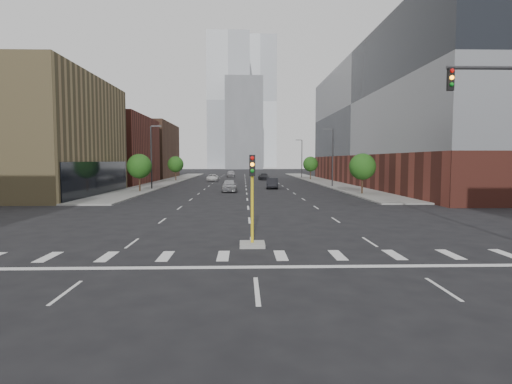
{
  "coord_description": "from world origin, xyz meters",
  "views": [
    {
      "loc": [
        -0.43,
        -11.32,
        4.13
      ],
      "look_at": [
        0.24,
        10.81,
        2.5
      ],
      "focal_mm": 30.0,
      "sensor_mm": 36.0,
      "label": 1
    }
  ],
  "objects_px": {
    "car_near_left": "(229,185)",
    "car_deep_right": "(264,177)",
    "car_mid_right": "(272,183)",
    "car_far_left": "(213,178)",
    "car_distant": "(231,174)",
    "median_traffic_signal": "(252,227)"
  },
  "relations": [
    {
      "from": "car_near_left",
      "to": "car_mid_right",
      "type": "distance_m",
      "value": 8.77
    },
    {
      "from": "car_deep_right",
      "to": "median_traffic_signal",
      "type": "bearing_deg",
      "value": -97.55
    },
    {
      "from": "car_far_left",
      "to": "median_traffic_signal",
      "type": "bearing_deg",
      "value": -85.91
    },
    {
      "from": "car_near_left",
      "to": "median_traffic_signal",
      "type": "bearing_deg",
      "value": -86.65
    },
    {
      "from": "median_traffic_signal",
      "to": "car_far_left",
      "type": "bearing_deg",
      "value": 95.7
    },
    {
      "from": "car_near_left",
      "to": "car_mid_right",
      "type": "relative_size",
      "value": 1.01
    },
    {
      "from": "car_mid_right",
      "to": "car_distant",
      "type": "xyz_separation_m",
      "value": [
        -7.39,
        45.28,
        0.04
      ]
    },
    {
      "from": "median_traffic_signal",
      "to": "car_deep_right",
      "type": "xyz_separation_m",
      "value": [
        3.96,
        71.03,
        -0.25
      ]
    },
    {
      "from": "car_near_left",
      "to": "car_deep_right",
      "type": "xyz_separation_m",
      "value": [
        6.23,
        34.64,
        -0.11
      ]
    },
    {
      "from": "car_near_left",
      "to": "car_far_left",
      "type": "height_order",
      "value": "car_near_left"
    },
    {
      "from": "median_traffic_signal",
      "to": "car_far_left",
      "type": "relative_size",
      "value": 0.9
    },
    {
      "from": "car_near_left",
      "to": "car_distant",
      "type": "bearing_deg",
      "value": 91.2
    },
    {
      "from": "car_far_left",
      "to": "car_mid_right",
      "type": "bearing_deg",
      "value": -67.93
    },
    {
      "from": "car_far_left",
      "to": "car_deep_right",
      "type": "distance_m",
      "value": 11.5
    },
    {
      "from": "median_traffic_signal",
      "to": "car_mid_right",
      "type": "relative_size",
      "value": 0.91
    },
    {
      "from": "car_mid_right",
      "to": "car_deep_right",
      "type": "xyz_separation_m",
      "value": [
        0.11,
        28.35,
        -0.07
      ]
    },
    {
      "from": "median_traffic_signal",
      "to": "car_mid_right",
      "type": "xyz_separation_m",
      "value": [
        3.85,
        42.68,
        -0.18
      ]
    },
    {
      "from": "car_near_left",
      "to": "car_deep_right",
      "type": "distance_m",
      "value": 35.19
    },
    {
      "from": "car_distant",
      "to": "car_deep_right",
      "type": "bearing_deg",
      "value": -66.02
    },
    {
      "from": "car_mid_right",
      "to": "car_far_left",
      "type": "xyz_separation_m",
      "value": [
        -10.51,
        23.94,
        -0.12
      ]
    },
    {
      "from": "car_mid_right",
      "to": "car_far_left",
      "type": "height_order",
      "value": "car_mid_right"
    },
    {
      "from": "car_mid_right",
      "to": "median_traffic_signal",
      "type": "bearing_deg",
      "value": -92.05
    }
  ]
}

